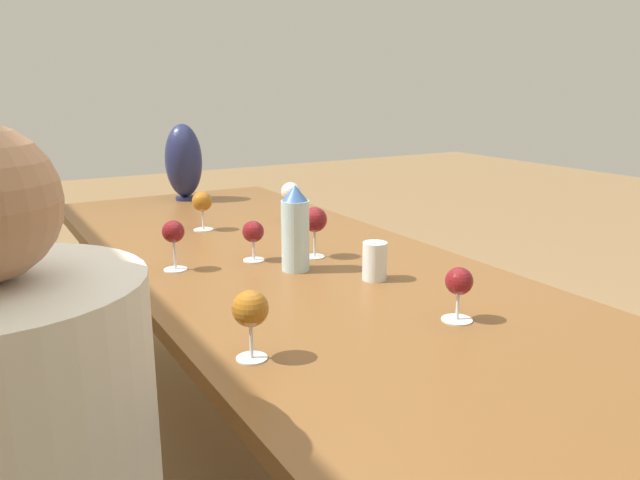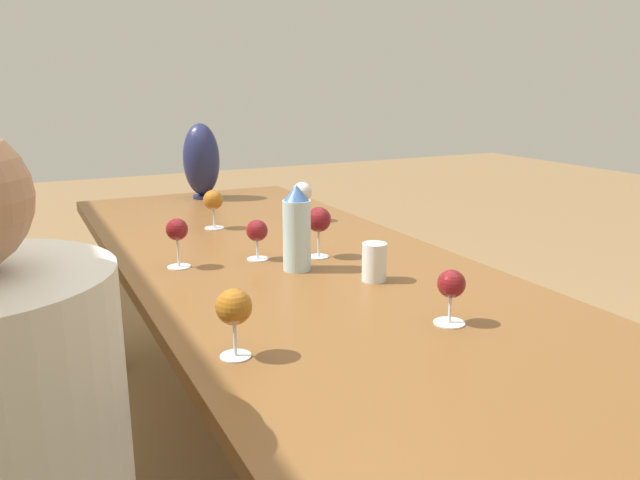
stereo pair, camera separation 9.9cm
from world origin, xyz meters
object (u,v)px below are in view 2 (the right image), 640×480
object	(u,v)px
water_bottle	(297,229)
wine_glass_2	(302,193)
water_tumbler	(374,262)
wine_glass_4	(451,286)
wine_glass_1	(319,221)
wine_glass_3	(234,309)
wine_glass_0	(213,201)
vase	(201,160)
wine_glass_5	(177,232)
wine_glass_6	(257,232)

from	to	relation	value
water_bottle	wine_glass_2	world-z (taller)	water_bottle
water_tumbler	wine_glass_4	bearing A→B (deg)	178.22
wine_glass_1	wine_glass_3	distance (m)	0.70
water_bottle	wine_glass_0	bearing A→B (deg)	5.55
water_tumbler	vase	world-z (taller)	vase
wine_glass_5	wine_glass_4	bearing A→B (deg)	-148.31
water_bottle	water_tumbler	distance (m)	0.23
wine_glass_1	wine_glass_6	size ratio (longest dim) A/B	1.28
wine_glass_4	wine_glass_6	size ratio (longest dim) A/B	1.02
vase	wine_glass_5	size ratio (longest dim) A/B	2.35
vase	water_tumbler	bearing A→B (deg)	-177.15
wine_glass_1	vase	bearing A→B (deg)	1.96
vase	wine_glass_6	distance (m)	1.02
vase	wine_glass_2	size ratio (longest dim) A/B	2.25
water_tumbler	wine_glass_4	size ratio (longest dim) A/B	0.83
vase	wine_glass_1	xyz separation A→B (m)	(-1.07, -0.04, -0.06)
wine_glass_4	wine_glass_5	size ratio (longest dim) A/B	0.86
wine_glass_0	wine_glass_1	size ratio (longest dim) A/B	0.91
water_bottle	wine_glass_1	bearing A→B (deg)	-52.06
wine_glass_3	water_tumbler	bearing A→B (deg)	-59.62
wine_glass_5	vase	bearing A→B (deg)	-19.92
water_bottle	wine_glass_0	distance (m)	0.58
wine_glass_2	wine_glass_4	distance (m)	1.06
wine_glass_0	wine_glass_5	world-z (taller)	wine_glass_5
wine_glass_5	wine_glass_6	distance (m)	0.23
water_tumbler	wine_glass_0	distance (m)	0.78
wine_glass_4	wine_glass_1	bearing A→B (deg)	1.91
wine_glass_0	wine_glass_3	bearing A→B (deg)	164.83
wine_glass_5	wine_glass_6	size ratio (longest dim) A/B	1.18
vase	wine_glass_4	bearing A→B (deg)	-178.06
wine_glass_3	wine_glass_0	bearing A→B (deg)	-15.17
water_bottle	wine_glass_4	bearing A→B (deg)	-165.71
wine_glass_5	water_bottle	bearing A→B (deg)	-120.25
wine_glass_4	wine_glass_6	distance (m)	0.67
wine_glass_1	wine_glass_6	world-z (taller)	wine_glass_1
wine_glass_0	water_bottle	bearing A→B (deg)	-174.45
water_bottle	wine_glass_2	bearing A→B (deg)	-26.44
wine_glass_0	water_tumbler	bearing A→B (deg)	-165.55
water_bottle	wine_glass_1	world-z (taller)	water_bottle
water_bottle	water_tumbler	xyz separation A→B (m)	(-0.18, -0.14, -0.06)
vase	wine_glass_5	bearing A→B (deg)	160.08
water_tumbler	wine_glass_4	world-z (taller)	wine_glass_4
wine_glass_2	wine_glass_3	xyz separation A→B (m)	(-1.00, 0.61, -0.01)
wine_glass_0	wine_glass_1	world-z (taller)	wine_glass_1
wine_glass_4	wine_glass_0	bearing A→B (deg)	9.68
water_tumbler	vase	size ratio (longest dim) A/B	0.31
vase	wine_glass_5	world-z (taller)	vase
water_bottle	water_tumbler	world-z (taller)	water_bottle
wine_glass_0	wine_glass_2	world-z (taller)	wine_glass_2
water_tumbler	wine_glass_2	size ratio (longest dim) A/B	0.69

